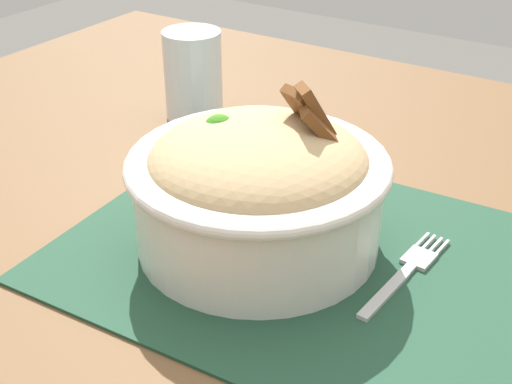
# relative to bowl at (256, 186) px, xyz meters

# --- Properties ---
(table) EXTENTS (1.24, 0.98, 0.75)m
(table) POSITION_rel_bowl_xyz_m (0.06, 0.00, -0.13)
(table) COLOR brown
(table) RESTS_ON ground_plane
(placemat) EXTENTS (0.41, 0.32, 0.00)m
(placemat) POSITION_rel_bowl_xyz_m (0.04, 0.01, -0.06)
(placemat) COLOR #1E422D
(placemat) RESTS_ON table
(bowl) EXTENTS (0.21, 0.21, 0.14)m
(bowl) POSITION_rel_bowl_xyz_m (0.00, 0.00, 0.00)
(bowl) COLOR silver
(bowl) RESTS_ON placemat
(fork) EXTENTS (0.03, 0.13, 0.00)m
(fork) POSITION_rel_bowl_xyz_m (0.12, 0.03, -0.05)
(fork) COLOR #B4B4B4
(fork) RESTS_ON placemat
(drinking_glass) EXTENTS (0.07, 0.07, 0.10)m
(drinking_glass) POSITION_rel_bowl_xyz_m (-0.20, 0.19, -0.01)
(drinking_glass) COLOR silver
(drinking_glass) RESTS_ON table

